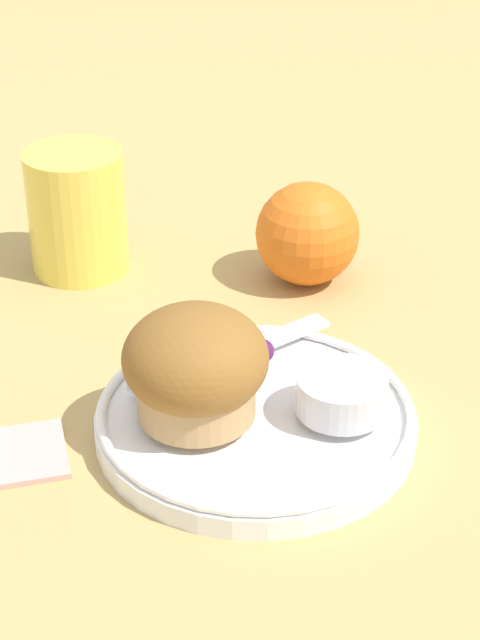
{
  "coord_description": "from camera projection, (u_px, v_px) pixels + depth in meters",
  "views": [
    {
      "loc": [
        -0.14,
        -0.54,
        0.4
      ],
      "look_at": [
        0.0,
        0.02,
        0.06
      ],
      "focal_mm": 60.0,
      "sensor_mm": 36.0,
      "label": 1
    }
  ],
  "objects": [
    {
      "name": "juice_glass",
      "position": [
        77.0,
        212.0,
        0.83
      ],
      "size": [
        0.08,
        0.08,
        0.1
      ],
      "color": "#EAD14C",
      "rests_on": "ground_plane"
    },
    {
      "name": "muffin",
      "position": [
        196.0,
        367.0,
        0.63
      ],
      "size": [
        0.09,
        0.09,
        0.07
      ],
      "color": "tan",
      "rests_on": "plate"
    },
    {
      "name": "plate",
      "position": [
        251.0,
        419.0,
        0.66
      ],
      "size": [
        0.2,
        0.2,
        0.02
      ],
      "color": "white",
      "rests_on": "ground_plane"
    },
    {
      "name": "berry_pair",
      "position": [
        251.0,
        353.0,
        0.69
      ],
      "size": [
        0.03,
        0.02,
        0.02
      ],
      "color": "#4C194C",
      "rests_on": "plate"
    },
    {
      "name": "butter_knife",
      "position": [
        239.0,
        353.0,
        0.7
      ],
      "size": [
        0.15,
        0.07,
        0.0
      ],
      "rotation": [
        0.0,
        0.0,
        0.36
      ],
      "color": "silver",
      "rests_on": "plate"
    },
    {
      "name": "cream_ramekin",
      "position": [
        341.0,
        392.0,
        0.65
      ],
      "size": [
        0.06,
        0.06,
        0.02
      ],
      "color": "silver",
      "rests_on": "plate"
    },
    {
      "name": "ground_plane",
      "position": [
        246.0,
        410.0,
        0.69
      ],
      "size": [
        3.0,
        3.0,
        0.0
      ],
      "primitive_type": "plane",
      "color": "tan"
    },
    {
      "name": "orange_fruit",
      "position": [
        307.0,
        234.0,
        0.82
      ],
      "size": [
        0.08,
        0.08,
        0.08
      ],
      "color": "orange",
      "rests_on": "ground_plane"
    }
  ]
}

